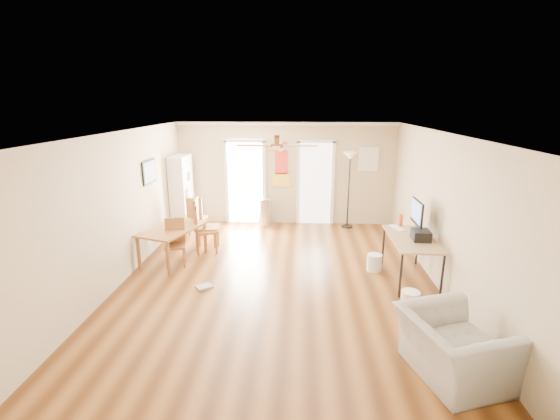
# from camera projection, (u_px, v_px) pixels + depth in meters

# --- Properties ---
(floor) EXTENTS (7.00, 7.00, 0.00)m
(floor) POSITION_uv_depth(u_px,v_px,m) (278.00, 281.00, 6.94)
(floor) COLOR brown
(floor) RESTS_ON ground
(ceiling) EXTENTS (5.50, 7.00, 0.00)m
(ceiling) POSITION_uv_depth(u_px,v_px,m) (278.00, 133.00, 6.24)
(ceiling) COLOR silver
(ceiling) RESTS_ON floor
(wall_back) EXTENTS (5.50, 0.04, 2.60)m
(wall_back) POSITION_uv_depth(u_px,v_px,m) (286.00, 174.00, 9.96)
(wall_back) COLOR beige
(wall_back) RESTS_ON floor
(wall_front) EXTENTS (5.50, 0.04, 2.60)m
(wall_front) POSITION_uv_depth(u_px,v_px,m) (253.00, 325.00, 3.22)
(wall_front) COLOR beige
(wall_front) RESTS_ON floor
(wall_left) EXTENTS (0.04, 7.00, 2.60)m
(wall_left) POSITION_uv_depth(u_px,v_px,m) (119.00, 209.00, 6.73)
(wall_left) COLOR beige
(wall_left) RESTS_ON floor
(wall_right) EXTENTS (0.04, 7.00, 2.60)m
(wall_right) POSITION_uv_depth(u_px,v_px,m) (444.00, 213.00, 6.45)
(wall_right) COLOR beige
(wall_right) RESTS_ON floor
(crown_molding) EXTENTS (5.50, 7.00, 0.08)m
(crown_molding) POSITION_uv_depth(u_px,v_px,m) (278.00, 135.00, 6.25)
(crown_molding) COLOR white
(crown_molding) RESTS_ON wall_back
(kitchen_doorway) EXTENTS (0.90, 0.10, 2.10)m
(kitchen_doorway) POSITION_uv_depth(u_px,v_px,m) (245.00, 183.00, 10.06)
(kitchen_doorway) COLOR white
(kitchen_doorway) RESTS_ON wall_back
(bathroom_doorway) EXTENTS (0.80, 0.10, 2.10)m
(bathroom_doorway) POSITION_uv_depth(u_px,v_px,m) (315.00, 184.00, 9.97)
(bathroom_doorway) COLOR white
(bathroom_doorway) RESTS_ON wall_back
(wall_decal) EXTENTS (0.46, 0.03, 1.10)m
(wall_decal) POSITION_uv_depth(u_px,v_px,m) (281.00, 164.00, 9.88)
(wall_decal) COLOR red
(wall_decal) RESTS_ON wall_back
(ac_grille) EXTENTS (0.50, 0.04, 0.60)m
(ac_grille) POSITION_uv_depth(u_px,v_px,m) (368.00, 159.00, 9.71)
(ac_grille) COLOR white
(ac_grille) RESTS_ON wall_back
(framed_poster) EXTENTS (0.04, 0.66, 0.48)m
(framed_poster) POSITION_uv_depth(u_px,v_px,m) (149.00, 172.00, 7.97)
(framed_poster) COLOR black
(framed_poster) RESTS_ON wall_left
(ceiling_fan) EXTENTS (1.24, 1.24, 0.20)m
(ceiling_fan) POSITION_uv_depth(u_px,v_px,m) (277.00, 146.00, 6.00)
(ceiling_fan) COLOR #593819
(ceiling_fan) RESTS_ON ceiling
(bookshelf) EXTENTS (0.39, 0.84, 1.84)m
(bookshelf) POSITION_uv_depth(u_px,v_px,m) (182.00, 193.00, 9.58)
(bookshelf) COLOR white
(bookshelf) RESTS_ON floor
(dining_table) EXTENTS (1.21, 1.54, 0.67)m
(dining_table) POSITION_uv_depth(u_px,v_px,m) (174.00, 244.00, 7.80)
(dining_table) COLOR olive
(dining_table) RESTS_ON floor
(dining_chair_right_a) EXTENTS (0.52, 0.52, 1.13)m
(dining_chair_right_a) POSITION_uv_depth(u_px,v_px,m) (207.00, 225.00, 8.27)
(dining_chair_right_a) COLOR #A97636
(dining_chair_right_a) RESTS_ON floor
(dining_chair_right_b) EXTENTS (0.54, 0.54, 1.05)m
(dining_chair_right_b) POSITION_uv_depth(u_px,v_px,m) (206.00, 228.00, 8.18)
(dining_chair_right_b) COLOR #A06333
(dining_chair_right_b) RESTS_ON floor
(dining_chair_near) EXTENTS (0.45, 0.45, 0.91)m
(dining_chair_near) POSITION_uv_depth(u_px,v_px,m) (175.00, 243.00, 7.50)
(dining_chair_near) COLOR #915E2F
(dining_chair_near) RESTS_ON floor
(dining_chair_far) EXTENTS (0.42, 0.42, 0.93)m
(dining_chair_far) POSITION_uv_depth(u_px,v_px,m) (197.00, 216.00, 9.29)
(dining_chair_far) COLOR olive
(dining_chair_far) RESTS_ON floor
(trash_can) EXTENTS (0.39, 0.39, 0.71)m
(trash_can) POSITION_uv_depth(u_px,v_px,m) (265.00, 212.00, 9.97)
(trash_can) COLOR #BABABC
(trash_can) RESTS_ON floor
(torchiere_lamp) EXTENTS (0.44, 0.44, 1.91)m
(torchiere_lamp) POSITION_uv_depth(u_px,v_px,m) (349.00, 190.00, 9.69)
(torchiere_lamp) COLOR black
(torchiere_lamp) RESTS_ON floor
(computer_desk) EXTENTS (0.74, 1.47, 0.79)m
(computer_desk) POSITION_uv_depth(u_px,v_px,m) (410.00, 259.00, 6.91)
(computer_desk) COLOR #A28258
(computer_desk) RESTS_ON floor
(imac) EXTENTS (0.28, 0.64, 0.60)m
(imac) POSITION_uv_depth(u_px,v_px,m) (417.00, 217.00, 7.01)
(imac) COLOR black
(imac) RESTS_ON computer_desk
(keyboard) EXTENTS (0.24, 0.42, 0.01)m
(keyboard) POSITION_uv_depth(u_px,v_px,m) (397.00, 228.00, 7.33)
(keyboard) COLOR silver
(keyboard) RESTS_ON computer_desk
(printer) EXTENTS (0.31, 0.35, 0.17)m
(printer) POSITION_uv_depth(u_px,v_px,m) (421.00, 235.00, 6.68)
(printer) COLOR black
(printer) RESTS_ON computer_desk
(orange_bottle) EXTENTS (0.09, 0.09, 0.23)m
(orange_bottle) POSITION_uv_depth(u_px,v_px,m) (401.00, 220.00, 7.45)
(orange_bottle) COLOR #D94613
(orange_bottle) RESTS_ON computer_desk
(wastebasket_a) EXTENTS (0.34, 0.34, 0.32)m
(wastebasket_a) POSITION_uv_depth(u_px,v_px,m) (374.00, 263.00, 7.33)
(wastebasket_a) COLOR silver
(wastebasket_a) RESTS_ON floor
(wastebasket_b) EXTENTS (0.31, 0.31, 0.32)m
(wastebasket_b) POSITION_uv_depth(u_px,v_px,m) (410.00, 301.00, 5.93)
(wastebasket_b) COLOR white
(wastebasket_b) RESTS_ON floor
(floor_cloth) EXTENTS (0.32, 0.32, 0.04)m
(floor_cloth) POSITION_uv_depth(u_px,v_px,m) (204.00, 287.00, 6.69)
(floor_cloth) COLOR gray
(floor_cloth) RESTS_ON floor
(armchair) EXTENTS (1.29, 1.38, 0.74)m
(armchair) POSITION_uv_depth(u_px,v_px,m) (453.00, 347.00, 4.46)
(armchair) COLOR #A3A39E
(armchair) RESTS_ON floor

